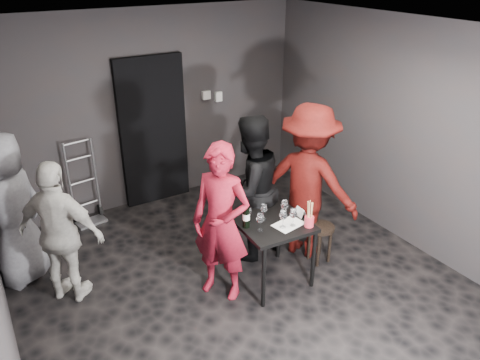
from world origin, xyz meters
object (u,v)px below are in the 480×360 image
hand_truck (88,207)px  bystander_grey (8,199)px  man_maroon (310,165)px  bystander_cream (61,231)px  tasting_table (273,230)px  stool (320,234)px  server_red (221,214)px  woman_black (250,178)px  wine_bottle (246,217)px  breadstick_cup (310,214)px

hand_truck → bystander_grey: (-0.95, -0.89, 0.78)m
man_maroon → bystander_cream: 2.73m
tasting_table → stool: bearing=1.1°
hand_truck → stool: (2.08, -2.34, 0.15)m
server_red → woman_black: bearing=90.4°
stool → server_red: 1.39m
hand_truck → wine_bottle: size_ratio=3.67×
server_red → wine_bottle: size_ratio=6.11×
stool → man_maroon: size_ratio=0.21×
server_red → wine_bottle: server_red is taller
woman_black → breadstick_cup: 0.87m
stool → breadstick_cup: (-0.42, -0.28, 0.53)m
tasting_table → bystander_grey: (-2.34, 1.46, 0.34)m
man_maroon → stool: bearing=153.2°
bystander_grey → hand_truck: bearing=-177.1°
bystander_cream → server_red: bearing=-164.9°
bystander_grey → wine_bottle: (2.05, -1.40, -0.12)m
man_maroon → wine_bottle: size_ratio=7.27×
tasting_table → hand_truck: bearing=120.6°
hand_truck → breadstick_cup: size_ratio=3.72×
bystander_cream → wine_bottle: 1.86m
tasting_table → man_maroon: size_ratio=0.33×
server_red → woman_black: woman_black is taller
server_red → bystander_grey: 2.24m
stool → woman_black: size_ratio=0.23×
bystander_cream → tasting_table: bearing=-160.5°
server_red → breadstick_cup: server_red is taller
server_red → man_maroon: bearing=61.8°
server_red → bystander_cream: 1.60m
server_red → bystander_cream: bearing=-154.0°
tasting_table → stool: (0.69, 0.01, -0.29)m
hand_truck → man_maroon: size_ratio=0.50×
stool → bystander_grey: 3.42m
server_red → woman_black: 0.78m
bystander_cream → hand_truck: bearing=-67.8°
hand_truck → woman_black: size_ratio=0.57×
bystander_cream → woman_black: bearing=-144.9°
tasting_table → wine_bottle: (-0.29, 0.06, 0.22)m
tasting_table → breadstick_cup: size_ratio=2.42×
hand_truck → tasting_table: size_ratio=1.53×
server_red → wine_bottle: 0.28m
breadstick_cup → tasting_table: bearing=135.5°
wine_bottle → breadstick_cup: bearing=-30.0°
stool → breadstick_cup: bearing=-146.7°
stool → hand_truck: bearing=131.7°
server_red → man_maroon: man_maroon is taller
tasting_table → server_red: bearing=168.8°
hand_truck → server_red: bearing=-78.9°
bystander_cream → breadstick_cup: size_ratio=5.19×
woman_black → bystander_grey: bearing=-29.5°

